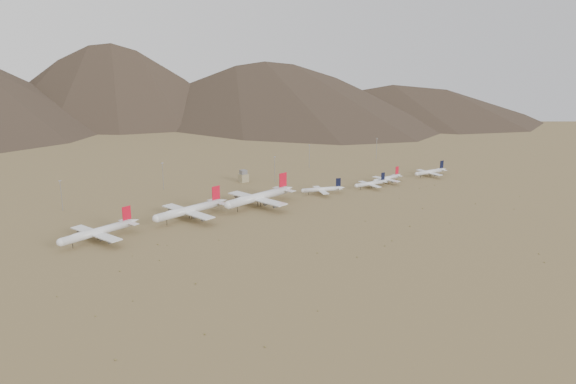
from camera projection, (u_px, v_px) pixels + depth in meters
ground at (288, 216)px, 445.72m from camera, size 3000.00×3000.00×0.00m
mountain_ridge at (29, 36)px, 1119.60m from camera, size 4400.00×1000.00×300.00m
widebody_west at (97, 232)px, 387.55m from camera, size 63.29×50.13×19.34m
widebody_centre at (189, 210)px, 436.36m from camera, size 71.23×55.89×21.44m
widebody_east at (258, 197)px, 470.88m from camera, size 78.90×61.91×23.75m
narrowbody_a at (323, 189)px, 510.30m from camera, size 40.49×30.25×13.95m
narrowbody_b at (371, 183)px, 532.94m from camera, size 40.13×28.88×13.24m
narrowbody_c at (387, 178)px, 552.33m from camera, size 42.78×31.00×14.15m
narrowbody_d at (431, 172)px, 580.16m from camera, size 44.62×32.01×14.72m
control_tower at (243, 177)px, 556.00m from camera, size 8.00×8.00×12.00m
mast_far_west at (61, 194)px, 456.53m from camera, size 2.00×0.60×25.70m
mast_west at (163, 175)px, 524.50m from camera, size 2.00×0.60×25.70m
mast_centre at (275, 168)px, 553.31m from camera, size 2.00×0.60×25.70m
mast_east at (309, 155)px, 618.70m from camera, size 2.00×0.60×25.70m
mast_far_east at (377, 148)px, 661.44m from camera, size 2.00×0.60×25.70m
desert_scrub at (329, 247)px, 375.61m from camera, size 391.79×179.35×0.87m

